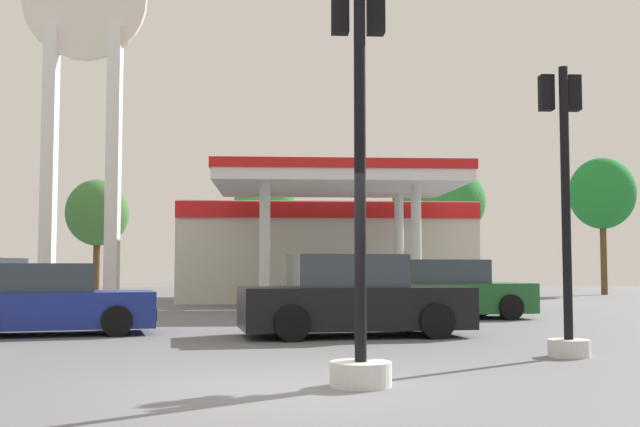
{
  "coord_description": "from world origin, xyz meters",
  "views": [
    {
      "loc": [
        -0.22,
        -9.09,
        1.41
      ],
      "look_at": [
        1.28,
        15.37,
        3.06
      ],
      "focal_mm": 43.72,
      "sensor_mm": 36.0,
      "label": 1
    }
  ],
  "objects_px": {
    "car_3": "(447,292)",
    "traffic_signal_2": "(360,232)",
    "car_0": "(353,299)",
    "station_pole_sign": "(84,50)",
    "traffic_signal_3": "(565,234)",
    "tree_2": "(265,207)",
    "tree_1": "(97,213)",
    "tree_3": "(439,202)",
    "car_2": "(51,302)",
    "tree_4": "(602,194)"
  },
  "relations": [
    {
      "from": "tree_3",
      "to": "tree_2",
      "type": "bearing_deg",
      "value": 178.63
    },
    {
      "from": "car_0",
      "to": "car_2",
      "type": "bearing_deg",
      "value": 173.64
    },
    {
      "from": "car_0",
      "to": "tree_2",
      "type": "height_order",
      "value": "tree_2"
    },
    {
      "from": "car_3",
      "to": "traffic_signal_2",
      "type": "bearing_deg",
      "value": -107.62
    },
    {
      "from": "tree_1",
      "to": "tree_3",
      "type": "xyz_separation_m",
      "value": [
        16.78,
        -2.09,
        0.46
      ]
    },
    {
      "from": "tree_1",
      "to": "traffic_signal_3",
      "type": "bearing_deg",
      "value": -64.06
    },
    {
      "from": "station_pole_sign",
      "to": "traffic_signal_3",
      "type": "height_order",
      "value": "station_pole_sign"
    },
    {
      "from": "car_2",
      "to": "car_3",
      "type": "xyz_separation_m",
      "value": [
        9.23,
        4.34,
        0.05
      ]
    },
    {
      "from": "traffic_signal_3",
      "to": "tree_3",
      "type": "bearing_deg",
      "value": 82.21
    },
    {
      "from": "car_0",
      "to": "traffic_signal_2",
      "type": "distance_m",
      "value": 6.61
    },
    {
      "from": "car_2",
      "to": "tree_3",
      "type": "distance_m",
      "value": 24.67
    },
    {
      "from": "car_0",
      "to": "tree_3",
      "type": "height_order",
      "value": "tree_3"
    },
    {
      "from": "traffic_signal_3",
      "to": "tree_2",
      "type": "distance_m",
      "value": 26.07
    },
    {
      "from": "car_3",
      "to": "tree_1",
      "type": "height_order",
      "value": "tree_1"
    },
    {
      "from": "car_3",
      "to": "tree_4",
      "type": "height_order",
      "value": "tree_4"
    },
    {
      "from": "car_2",
      "to": "tree_1",
      "type": "distance_m",
      "value": 23.58
    },
    {
      "from": "car_2",
      "to": "tree_1",
      "type": "bearing_deg",
      "value": 100.35
    },
    {
      "from": "car_3",
      "to": "traffic_signal_3",
      "type": "bearing_deg",
      "value": -90.66
    },
    {
      "from": "car_0",
      "to": "car_2",
      "type": "distance_m",
      "value": 6.19
    },
    {
      "from": "car_2",
      "to": "tree_4",
      "type": "bearing_deg",
      "value": 45.37
    },
    {
      "from": "traffic_signal_3",
      "to": "car_0",
      "type": "bearing_deg",
      "value": 128.52
    },
    {
      "from": "car_0",
      "to": "car_3",
      "type": "distance_m",
      "value": 5.89
    },
    {
      "from": "car_3",
      "to": "tree_2",
      "type": "relative_size",
      "value": 0.8
    },
    {
      "from": "car_2",
      "to": "traffic_signal_2",
      "type": "height_order",
      "value": "traffic_signal_2"
    },
    {
      "from": "station_pole_sign",
      "to": "car_0",
      "type": "distance_m",
      "value": 13.96
    },
    {
      "from": "traffic_signal_3",
      "to": "tree_3",
      "type": "relative_size",
      "value": 0.71
    },
    {
      "from": "car_3",
      "to": "tree_3",
      "type": "xyz_separation_m",
      "value": [
        3.36,
        16.52,
        3.79
      ]
    },
    {
      "from": "station_pole_sign",
      "to": "traffic_signal_2",
      "type": "relative_size",
      "value": 2.64
    },
    {
      "from": "car_2",
      "to": "tree_2",
      "type": "distance_m",
      "value": 21.77
    },
    {
      "from": "car_2",
      "to": "tree_4",
      "type": "relative_size",
      "value": 0.64
    },
    {
      "from": "car_2",
      "to": "traffic_signal_2",
      "type": "bearing_deg",
      "value": -52.2
    },
    {
      "from": "car_3",
      "to": "traffic_signal_2",
      "type": "relative_size",
      "value": 0.94
    },
    {
      "from": "tree_3",
      "to": "tree_1",
      "type": "bearing_deg",
      "value": 172.88
    },
    {
      "from": "traffic_signal_3",
      "to": "tree_2",
      "type": "bearing_deg",
      "value": 101.05
    },
    {
      "from": "tree_1",
      "to": "tree_3",
      "type": "distance_m",
      "value": 16.91
    },
    {
      "from": "car_2",
      "to": "car_3",
      "type": "bearing_deg",
      "value": 25.21
    },
    {
      "from": "station_pole_sign",
      "to": "tree_2",
      "type": "bearing_deg",
      "value": 66.28
    },
    {
      "from": "tree_1",
      "to": "car_2",
      "type": "bearing_deg",
      "value": -79.65
    },
    {
      "from": "car_0",
      "to": "car_2",
      "type": "height_order",
      "value": "car_0"
    },
    {
      "from": "car_2",
      "to": "tree_3",
      "type": "relative_size",
      "value": 0.68
    },
    {
      "from": "station_pole_sign",
      "to": "traffic_signal_2",
      "type": "height_order",
      "value": "station_pole_sign"
    },
    {
      "from": "car_0",
      "to": "car_3",
      "type": "relative_size",
      "value": 1.03
    },
    {
      "from": "tree_4",
      "to": "traffic_signal_2",
      "type": "bearing_deg",
      "value": -118.38
    },
    {
      "from": "traffic_signal_3",
      "to": "station_pole_sign",
      "type": "bearing_deg",
      "value": 129.79
    },
    {
      "from": "tree_1",
      "to": "tree_4",
      "type": "xyz_separation_m",
      "value": [
        25.05,
        -1.83,
        0.94
      ]
    },
    {
      "from": "tree_1",
      "to": "tree_4",
      "type": "height_order",
      "value": "tree_4"
    },
    {
      "from": "car_0",
      "to": "traffic_signal_2",
      "type": "bearing_deg",
      "value": -95.16
    },
    {
      "from": "tree_1",
      "to": "car_3",
      "type": "bearing_deg",
      "value": -54.21
    },
    {
      "from": "tree_2",
      "to": "tree_3",
      "type": "height_order",
      "value": "tree_3"
    },
    {
      "from": "traffic_signal_2",
      "to": "car_3",
      "type": "bearing_deg",
      "value": 72.38
    }
  ]
}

